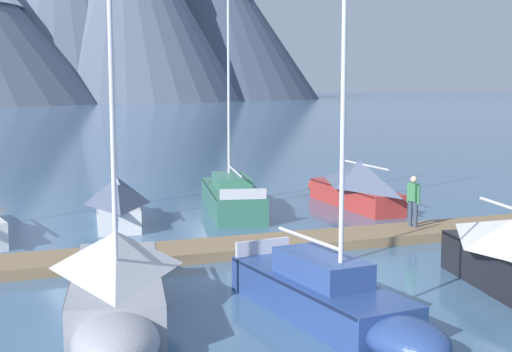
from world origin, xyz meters
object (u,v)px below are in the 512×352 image
object	(u,v)px
sailboat_second_berth	(117,282)
sailboat_mid_dock_port	(117,201)
sailboat_mid_dock_starboard	(332,297)
sailboat_far_berth	(230,195)
person_on_dock	(413,198)
sailboat_end_of_dock	(354,184)

from	to	relation	value
sailboat_second_berth	sailboat_mid_dock_port	distance (m)	11.15
sailboat_second_berth	sailboat_mid_dock_port	world-z (taller)	sailboat_second_berth
sailboat_second_berth	sailboat_mid_dock_starboard	world-z (taller)	sailboat_mid_dock_starboard
sailboat_mid_dock_starboard	sailboat_far_berth	world-z (taller)	sailboat_mid_dock_starboard
sailboat_second_berth	person_on_dock	xyz separation A→B (m)	(10.90, 4.85, 0.43)
sailboat_second_berth	sailboat_mid_dock_starboard	bearing A→B (deg)	-25.51
sailboat_mid_dock_port	person_on_dock	world-z (taller)	sailboat_mid_dock_port
sailboat_second_berth	sailboat_end_of_dock	world-z (taller)	sailboat_second_berth
sailboat_mid_dock_starboard	person_on_dock	xyz separation A→B (m)	(6.79, 6.81, 0.71)
sailboat_second_berth	sailboat_mid_dock_port	bearing A→B (deg)	77.64
sailboat_mid_dock_starboard	person_on_dock	size ratio (longest dim) A/B	5.49
sailboat_second_berth	sailboat_mid_dock_starboard	size ratio (longest dim) A/B	0.85
sailboat_mid_dock_port	sailboat_end_of_dock	xyz separation A→B (m)	(9.71, -0.24, 0.10)
sailboat_mid_dock_port	sailboat_mid_dock_starboard	bearing A→B (deg)	-82.35
sailboat_end_of_dock	sailboat_far_berth	bearing A→B (deg)	167.41
sailboat_mid_dock_port	sailboat_far_berth	size ratio (longest dim) A/B	0.73
sailboat_mid_dock_starboard	sailboat_far_berth	bearing A→B (deg)	77.70
sailboat_end_of_dock	person_on_dock	world-z (taller)	sailboat_end_of_dock
sailboat_mid_dock_port	sailboat_far_berth	xyz separation A→B (m)	(4.72, 0.87, -0.20)
sailboat_end_of_dock	sailboat_second_berth	bearing A→B (deg)	-138.62
sailboat_far_berth	sailboat_end_of_dock	size ratio (longest dim) A/B	1.25
sailboat_far_berth	sailboat_end_of_dock	distance (m)	5.12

